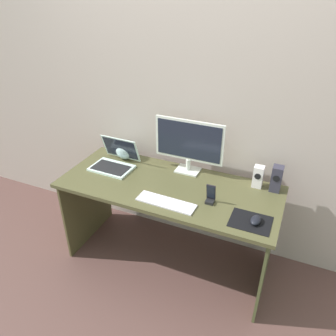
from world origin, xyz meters
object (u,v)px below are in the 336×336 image
Objects in this scene: mouse at (256,220)px; keyboard_external at (166,202)px; phone_in_dock at (210,196)px; speaker_near_monitor at (258,177)px; speaker_right at (276,179)px; monitor at (189,144)px; laptop at (115,161)px; fishbowl at (125,150)px.

keyboard_external is at bearing -170.57° from mouse.
mouse is at bearing -16.34° from phone_in_dock.
keyboard_external is (-0.51, -0.45, -0.08)m from speaker_near_monitor.
speaker_right is at bearing 40.89° from phone_in_dock.
phone_in_dock is at bearing 27.27° from keyboard_external.
mouse is (0.60, -0.42, -0.21)m from monitor.
mouse reaches higher than keyboard_external.
keyboard_external is 0.30m from phone_in_dock.
monitor reaches higher than speaker_near_monitor.
keyboard_external is 2.90× the size of phone_in_dock.
fishbowl is (0.01, 0.16, 0.03)m from laptop.
keyboard_external is (0.02, -0.45, -0.23)m from monitor.
phone_in_dock is (-0.25, -0.32, -0.03)m from speaker_near_monitor.
fishbowl is 0.72m from keyboard_external.
mouse is (0.07, -0.41, -0.06)m from speaker_near_monitor.
monitor is at bearing 130.67° from phone_in_dock.
monitor is at bearing 93.89° from keyboard_external.
mouse is at bearing 5.08° from keyboard_external.
speaker_right is 0.58× the size of laptop.
speaker_near_monitor is 1.17× the size of phone_in_dock.
speaker_near_monitor reaches higher than fishbowl.
phone_in_dock is (0.83, -0.32, -0.03)m from fishbowl.
speaker_near_monitor is (-0.12, -0.00, -0.01)m from speaker_right.
speaker_near_monitor is at bearing 42.95° from keyboard_external.
monitor is at bearing 151.10° from mouse.
speaker_near_monitor reaches higher than keyboard_external.
laptop reaches higher than speaker_near_monitor.
speaker_near_monitor is 0.40× the size of keyboard_external.
fishbowl is 1.15× the size of phone_in_dock.
speaker_right reaches higher than phone_in_dock.
mouse is (-0.05, -0.41, -0.07)m from speaker_right.
speaker_near_monitor is at bearing 105.70° from mouse.
keyboard_external is (-0.63, -0.45, -0.09)m from speaker_right.
laptop is at bearing 173.69° from mouse.
fishbowl reaches higher than mouse.
speaker_right is at bearing 88.75° from mouse.
monitor reaches higher than laptop.
monitor is 3.26× the size of speaker_near_monitor.
mouse is at bearing -12.50° from laptop.
phone_in_dock is at bearing -127.63° from speaker_near_monitor.
fishbowl is at bearing 143.45° from keyboard_external.
monitor reaches higher than speaker_right.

